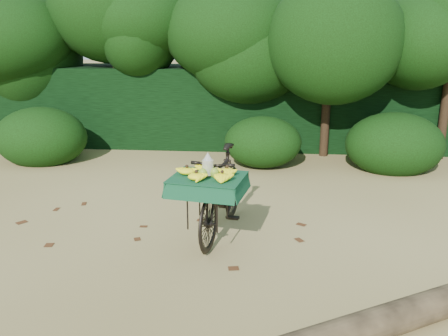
{
  "coord_description": "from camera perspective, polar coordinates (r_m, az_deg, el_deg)",
  "views": [
    {
      "loc": [
        1.54,
        -4.75,
        2.58
      ],
      "look_at": [
        1.04,
        0.91,
        0.94
      ],
      "focal_mm": 38.0,
      "sensor_mm": 36.0,
      "label": 1
    }
  ],
  "objects": [
    {
      "name": "ground",
      "position": [
        5.62,
        -11.69,
        -11.55
      ],
      "size": [
        80.0,
        80.0,
        0.0
      ],
      "primitive_type": "plane",
      "color": "tan",
      "rests_on": "ground"
    },
    {
      "name": "vendor_bicycle",
      "position": [
        6.12,
        -0.35,
        -2.84
      ],
      "size": [
        1.01,
        1.99,
        1.16
      ],
      "rotation": [
        0.0,
        0.0,
        -0.18
      ],
      "color": "black",
      "rests_on": "ground"
    },
    {
      "name": "leaf_litter",
      "position": [
        6.18,
        -9.98,
        -8.76
      ],
      "size": [
        7.0,
        7.3,
        0.01
      ],
      "primitive_type": null,
      "color": "#4D2A14",
      "rests_on": "ground"
    },
    {
      "name": "bush_clumps",
      "position": [
        9.36,
        -1.45,
        2.97
      ],
      "size": [
        8.8,
        1.7,
        0.9
      ],
      "primitive_type": null,
      "color": "black",
      "rests_on": "ground"
    },
    {
      "name": "tree_row",
      "position": [
        10.5,
        -7.15,
        12.84
      ],
      "size": [
        14.5,
        2.0,
        4.0
      ],
      "primitive_type": null,
      "color": "black",
      "rests_on": "ground"
    },
    {
      "name": "fallen_log",
      "position": [
        4.44,
        16.69,
        -17.92
      ],
      "size": [
        3.63,
        2.29,
        0.29
      ],
      "primitive_type": "cylinder",
      "rotation": [
        1.57,
        0.0,
        -1.04
      ],
      "color": "brown",
      "rests_on": "ground"
    },
    {
      "name": "hedge_backdrop",
      "position": [
        11.28,
        -2.85,
        7.55
      ],
      "size": [
        26.0,
        1.8,
        1.8
      ],
      "primitive_type": "cube",
      "color": "black",
      "rests_on": "ground"
    }
  ]
}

